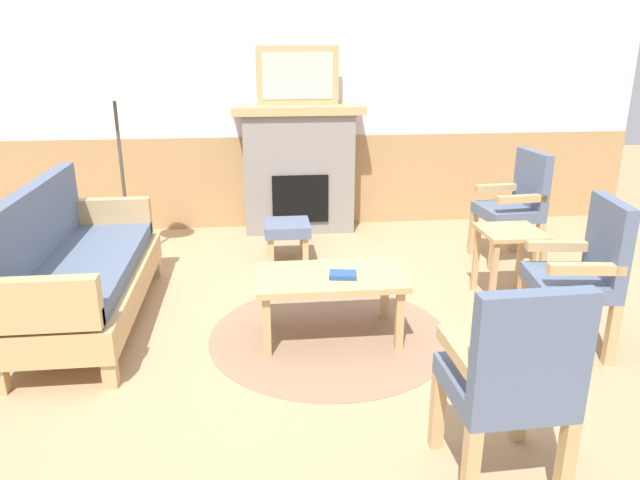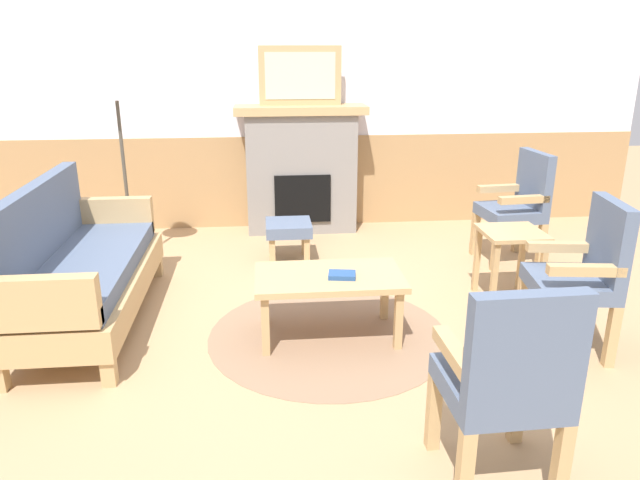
{
  "view_description": "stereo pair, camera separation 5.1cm",
  "coord_description": "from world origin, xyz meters",
  "views": [
    {
      "loc": [
        -0.43,
        -3.58,
        1.87
      ],
      "look_at": [
        0.0,
        0.35,
        0.55
      ],
      "focal_mm": 33.29,
      "sensor_mm": 36.0,
      "label": 1
    },
    {
      "loc": [
        -0.38,
        -3.58,
        1.87
      ],
      "look_at": [
        0.0,
        0.35,
        0.55
      ],
      "focal_mm": 33.29,
      "sensor_mm": 36.0,
      "label": 2
    }
  ],
  "objects": [
    {
      "name": "side_table",
      "position": [
        1.44,
        0.43,
        0.43
      ],
      "size": [
        0.44,
        0.44,
        0.55
      ],
      "color": "tan",
      "rests_on": "ground_plane"
    },
    {
      "name": "footstool",
      "position": [
        -0.18,
        1.43,
        0.28
      ],
      "size": [
        0.4,
        0.4,
        0.36
      ],
      "color": "tan",
      "rests_on": "ground_plane"
    },
    {
      "name": "framed_picture",
      "position": [
        0.0,
        2.35,
        1.56
      ],
      "size": [
        0.8,
        0.04,
        0.56
      ],
      "color": "tan",
      "rests_on": "fireplace"
    },
    {
      "name": "wall_back",
      "position": [
        0.0,
        2.6,
        1.31
      ],
      "size": [
        7.2,
        0.14,
        2.7
      ],
      "color": "white",
      "rests_on": "ground_plane"
    },
    {
      "name": "armchair_front_left",
      "position": [
        0.61,
        -1.5,
        0.54
      ],
      "size": [
        0.49,
        0.49,
        0.98
      ],
      "color": "tan",
      "rests_on": "ground_plane"
    },
    {
      "name": "armchair_by_window_left",
      "position": [
        1.56,
        -0.36,
        0.54
      ],
      "size": [
        0.54,
        0.54,
        0.98
      ],
      "color": "tan",
      "rests_on": "ground_plane"
    },
    {
      "name": "couch",
      "position": [
        -1.65,
        0.33,
        0.4
      ],
      "size": [
        0.7,
        1.8,
        0.98
      ],
      "color": "tan",
      "rests_on": "ground_plane"
    },
    {
      "name": "armchair_near_fireplace",
      "position": [
        1.84,
        1.25,
        0.54
      ],
      "size": [
        0.52,
        0.52,
        0.98
      ],
      "color": "tan",
      "rests_on": "ground_plane"
    },
    {
      "name": "ground_plane",
      "position": [
        0.0,
        0.0,
        0.0
      ],
      "size": [
        14.0,
        14.0,
        0.0
      ],
      "primitive_type": "plane",
      "color": "tan"
    },
    {
      "name": "round_rug",
      "position": [
        0.02,
        -0.03,
        0.0
      ],
      "size": [
        1.61,
        1.61,
        0.01
      ],
      "primitive_type": "cylinder",
      "color": "#896B51",
      "rests_on": "ground_plane"
    },
    {
      "name": "floor_lamp_by_couch",
      "position": [
        -1.57,
        1.55,
        1.45
      ],
      "size": [
        0.36,
        0.36,
        1.68
      ],
      "color": "#332D28",
      "rests_on": "ground_plane"
    },
    {
      "name": "coffee_table",
      "position": [
        0.02,
        -0.03,
        0.39
      ],
      "size": [
        0.96,
        0.56,
        0.44
      ],
      "color": "tan",
      "rests_on": "ground_plane"
    },
    {
      "name": "fireplace",
      "position": [
        0.0,
        2.35,
        0.65
      ],
      "size": [
        1.3,
        0.44,
        1.28
      ],
      "color": "gray",
      "rests_on": "ground_plane"
    },
    {
      "name": "book_on_table",
      "position": [
        0.1,
        -0.08,
        0.46
      ],
      "size": [
        0.19,
        0.15,
        0.03
      ],
      "primitive_type": "cube",
      "rotation": [
        0.0,
        0.0,
        -0.16
      ],
      "color": "navy",
      "rests_on": "coffee_table"
    }
  ]
}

